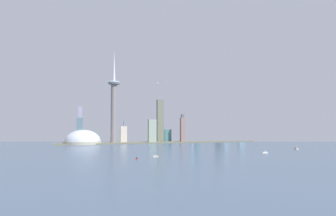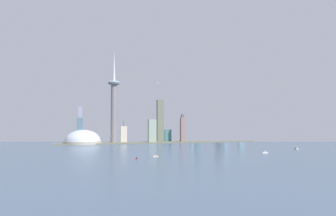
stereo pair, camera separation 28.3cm
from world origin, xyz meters
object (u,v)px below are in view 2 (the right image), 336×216
object	(u,v)px
skyscraper_4	(124,135)
channel_buoy_2	(203,145)
boat_0	(137,158)
airplane	(159,83)
observation_tower	(114,102)
skyscraper_0	(241,133)
skyscraper_6	(197,125)
skyscraper_1	(183,129)
skyscraper_11	(218,127)
boat_3	(296,149)
skyscraper_2	(194,122)
channel_buoy_0	(118,149)
skyscraper_8	(80,130)
skyscraper_7	(80,124)
channel_buoy_1	(193,144)
boat_1	(155,156)
boat_2	(265,152)
skyscraper_9	(225,129)
skyscraper_3	(167,136)
stadium_dome	(83,141)
skyscraper_5	(152,131)
skyscraper_10	(160,121)

from	to	relation	value
skyscraper_4	channel_buoy_2	xyz separation A→B (m)	(198.79, -155.54, -24.56)
boat_0	airplane	distance (m)	479.24
observation_tower	skyscraper_4	world-z (taller)	observation_tower
skyscraper_4	channel_buoy_2	world-z (taller)	skyscraper_4
skyscraper_0	airplane	size ratio (longest dim) A/B	2.72
skyscraper_4	airplane	distance (m)	194.29
skyscraper_0	skyscraper_6	bearing A→B (deg)	161.01
observation_tower	skyscraper_1	size ratio (longest dim) A/B	3.18
observation_tower	skyscraper_11	distance (m)	413.50
boat_0	boat_3	xyz separation A→B (m)	(390.57, 90.51, 0.51)
skyscraper_1	skyscraper_2	bearing A→B (deg)	52.95
channel_buoy_0	skyscraper_8	bearing A→B (deg)	107.80
skyscraper_7	channel_buoy_1	distance (m)	375.45
skyscraper_0	skyscraper_7	xyz separation A→B (m)	(-519.52, 110.77, 29.86)
boat_0	skyscraper_2	bearing A→B (deg)	168.82
skyscraper_2	boat_1	world-z (taller)	skyscraper_2
skyscraper_0	boat_0	bearing A→B (deg)	-136.50
observation_tower	boat_2	size ratio (longest dim) A/B	25.62
skyscraper_4	skyscraper_6	size ratio (longest dim) A/B	0.60
skyscraper_1	skyscraper_9	xyz separation A→B (m)	(190.31, 79.98, -1.12)
skyscraper_9	channel_buoy_2	xyz separation A→B (m)	(-175.28, -210.35, -38.98)
skyscraper_7	skyscraper_9	world-z (taller)	skyscraper_7
skyscraper_3	channel_buoy_0	distance (m)	322.98
boat_1	skyscraper_1	bearing A→B (deg)	66.43
stadium_dome	skyscraper_9	bearing A→B (deg)	7.65
skyscraper_3	boat_0	bearing A→B (deg)	-111.92
skyscraper_5	boat_3	distance (m)	414.39
skyscraper_0	skyscraper_5	distance (m)	306.87
skyscraper_8	boat_0	distance (m)	470.20
skyscraper_9	channel_buoy_1	bearing A→B (deg)	-138.21
skyscraper_4	channel_buoy_0	world-z (taller)	skyscraper_4
observation_tower	skyscraper_3	size ratio (longest dim) A/B	7.01
stadium_dome	skyscraper_0	bearing A→B (deg)	-1.75
skyscraper_10	boat_2	distance (m)	429.42
skyscraper_8	boat_0	xyz separation A→B (m)	(92.19, -459.54, -37.57)
skyscraper_0	skyscraper_3	bearing A→B (deg)	168.35
skyscraper_2	channel_buoy_2	size ratio (longest dim) A/B	55.54
skyscraper_1	skyscraper_2	world-z (taller)	skyscraper_2
boat_0	skyscraper_11	bearing A→B (deg)	161.75
skyscraper_7	skyscraper_10	world-z (taller)	skyscraper_10
boat_2	boat_3	size ratio (longest dim) A/B	0.66
skyscraper_0	observation_tower	bearing A→B (deg)	178.19
stadium_dome	skyscraper_1	bearing A→B (deg)	-2.54
skyscraper_1	boat_0	size ratio (longest dim) A/B	10.26
boat_2	skyscraper_10	bearing A→B (deg)	112.06
skyscraper_5	observation_tower	bearing A→B (deg)	172.16
observation_tower	boat_0	distance (m)	437.74
observation_tower	stadium_dome	world-z (taller)	observation_tower
skyscraper_11	skyscraper_4	bearing A→B (deg)	-166.27
observation_tower	skyscraper_4	distance (m)	106.12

